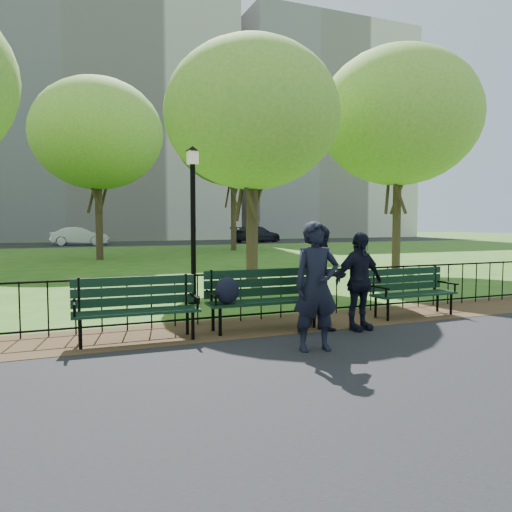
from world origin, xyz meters
name	(u,v)px	position (x,y,z in m)	size (l,w,h in m)	color
ground	(326,344)	(0.00, 0.00, 0.00)	(120.00, 120.00, 0.00)	#2A5B18
dirt_strip	(283,324)	(0.00, 1.50, 0.01)	(60.00, 1.60, 0.01)	#392517
far_street	(102,244)	(0.00, 35.00, 0.01)	(70.00, 9.00, 0.01)	black
iron_fence	(271,293)	(0.00, 2.00, 0.50)	(24.06, 0.06, 1.00)	black
apartment_mid	(107,93)	(2.00, 48.00, 15.00)	(24.00, 15.00, 30.00)	#B6B0A6
apartment_east	(312,137)	(26.00, 48.00, 12.00)	(20.00, 15.00, 24.00)	beige
park_bench_main	(250,292)	(-0.72, 1.24, 0.66)	(1.92, 0.62, 1.09)	black
park_bench_left_a	(136,302)	(-2.57, 1.26, 0.60)	(1.87, 0.63, 1.05)	black
park_bench_right_a	(410,287)	(2.59, 1.29, 0.57)	(1.77, 0.61, 0.99)	black
lamppost	(193,218)	(-0.85, 4.28, 1.87)	(0.31, 0.31, 3.44)	black
tree_near_e	(252,115)	(1.64, 7.01, 4.83)	(4.99, 4.99, 6.96)	#2D2116
tree_mid_e	(399,117)	(7.76, 8.31, 5.49)	(5.68, 5.68, 7.92)	#2D2116
tree_far_c	(97,134)	(-1.62, 18.16, 5.85)	(6.05, 6.05, 8.43)	#2D2116
tree_far_e	(233,136)	(6.78, 22.84, 7.05)	(7.29, 7.29, 10.16)	#2D2116
person_left	(316,286)	(-0.34, -0.30, 0.91)	(0.66, 0.43, 1.80)	black
person_mid	(322,279)	(0.31, 0.67, 0.87)	(0.84, 0.44, 1.72)	black
person_right	(359,281)	(0.96, 0.59, 0.82)	(0.95, 0.39, 1.62)	black
sedan_silver	(80,236)	(-1.69, 33.30, 0.69)	(1.44, 4.13, 1.36)	#AEB1B6
sedan_dark	(257,234)	(12.55, 33.06, 0.70)	(1.93, 4.74, 1.37)	black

